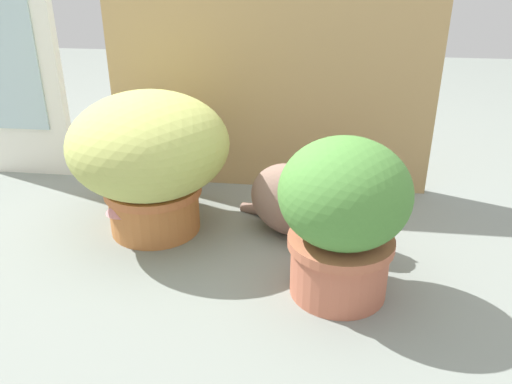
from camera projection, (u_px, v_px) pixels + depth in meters
ground_plane at (221, 263)px, 1.47m from camera, size 6.00×6.00×0.00m
cardboard_backdrop at (269, 70)px, 1.76m from camera, size 1.11×0.03×0.84m
window_panel_white at (13, 68)px, 1.88m from camera, size 0.34×0.05×0.79m
grass_planter at (150, 155)px, 1.54m from camera, size 0.47×0.47×0.43m
leafy_planter at (343, 214)px, 1.26m from camera, size 0.31×0.31×0.41m
cat at (296, 198)px, 1.56m from camera, size 0.35×0.29×0.32m
mushroom_ornament_red at (164, 209)px, 1.53m from camera, size 0.08×0.08×0.14m
mushroom_ornament_pink at (122, 208)px, 1.54m from camera, size 0.10×0.10×0.14m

